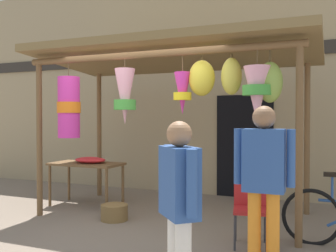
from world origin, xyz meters
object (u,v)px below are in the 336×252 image
flower_heap_on_table (91,160)px  wicker_basket_by_table (114,212)px  display_table (86,168)px  folding_chair (250,204)px  customer_foreground (264,175)px  vendor_in_orange (179,200)px

flower_heap_on_table → wicker_basket_by_table: (0.88, -0.67, -0.69)m
display_table → folding_chair: size_ratio=1.50×
wicker_basket_by_table → customer_foreground: (2.41, -1.20, 0.87)m
display_table → folding_chair: (3.07, -0.99, -0.17)m
flower_heap_on_table → customer_foreground: bearing=-29.6°
display_table → wicker_basket_by_table: bearing=-34.3°
display_table → flower_heap_on_table: flower_heap_on_table is taller
customer_foreground → folding_chair: bearing=108.7°
wicker_basket_by_table → vendor_in_orange: vendor_in_orange is taller
folding_chair → customer_foreground: 1.03m
vendor_in_orange → customer_foreground: size_ratio=0.91×
vendor_in_orange → customer_foreground: (0.52, 0.97, 0.10)m
folding_chair → vendor_in_orange: size_ratio=0.55×
vendor_in_orange → wicker_basket_by_table: bearing=131.2°
display_table → customer_foreground: size_ratio=0.76×
flower_heap_on_table → vendor_in_orange: bearing=-45.7°
vendor_in_orange → display_table: bearing=135.3°
wicker_basket_by_table → vendor_in_orange: (1.89, -2.17, 0.77)m
flower_heap_on_table → vendor_in_orange: (2.77, -2.83, 0.08)m
flower_heap_on_table → vendor_in_orange: vendor_in_orange is taller
flower_heap_on_table → vendor_in_orange: 3.96m
display_table → wicker_basket_by_table: (0.96, -0.65, -0.55)m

